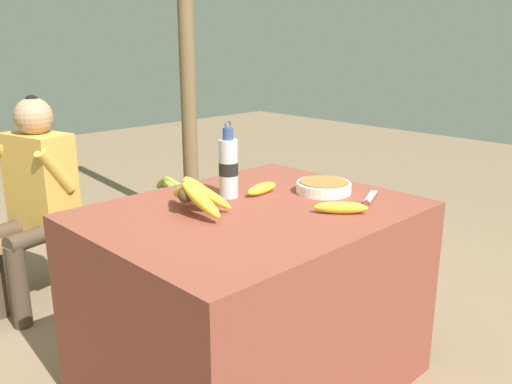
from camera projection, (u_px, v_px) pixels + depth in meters
The scene contains 12 objects.
ground_plane at pixel (252, 380), 2.25m from camera, with size 12.00×12.00×0.00m, color #846B51.
market_counter at pixel (252, 299), 2.15m from camera, with size 1.20×0.95×0.75m.
banana_bunch_ripe at pixel (195, 194), 1.97m from camera, with size 0.19×0.36×0.16m.
serving_bowl at pixel (324, 186), 2.24m from camera, with size 0.23×0.23×0.05m.
water_bottle at pixel (228, 167), 2.16m from camera, with size 0.08×0.08×0.31m.
loose_banana_front at pixel (341, 208), 1.98m from camera, with size 0.17×0.18×0.05m.
loose_banana_side at pixel (262, 189), 2.22m from camera, with size 0.18×0.06×0.05m.
knife at pixel (368, 200), 2.11m from camera, with size 0.22×0.11×0.02m.
wooden_bench at pixel (99, 223), 3.07m from camera, with size 1.69×0.32×0.42m.
seated_vendor at pixel (34, 190), 2.72m from camera, with size 0.45×0.42×1.10m.
banana_bunch_green at pixel (170, 184), 3.37m from camera, with size 0.20×0.30×0.14m.
support_post_far at pixel (186, 38), 3.75m from camera, with size 0.11×0.11×2.74m.
Camera 1 is at (-1.35, -1.40, 1.38)m, focal length 38.00 mm.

